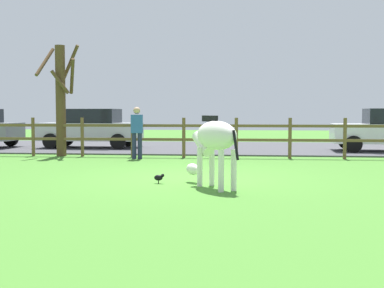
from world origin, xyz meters
name	(u,v)px	position (x,y,z in m)	size (l,w,h in m)	color
ground_plane	(189,178)	(0.00, 0.00, 0.00)	(60.00, 60.00, 0.00)	#47842D
parking_asphalt	(215,148)	(0.00, 9.30, 0.03)	(28.00, 7.40, 0.05)	#47474C
paddock_fence	(184,135)	(-0.75, 5.00, 0.73)	(20.62, 0.11, 1.30)	brown
bare_tree	(61,96)	(-4.92, 5.10, 2.01)	(1.30, 1.20, 3.75)	#513A23
zebra	(214,141)	(0.64, -1.46, 0.93)	(1.30, 1.66, 1.41)	white
crow_on_grass	(159,177)	(-0.53, -0.98, 0.13)	(0.21, 0.10, 0.20)	black
parked_car_silver	(92,128)	(-4.92, 8.42, 0.84)	(4.01, 1.90, 1.56)	#B7BABF
visitor_near_fence	(137,130)	(-2.15, 4.29, 0.91)	(0.38, 0.26, 1.64)	#232847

